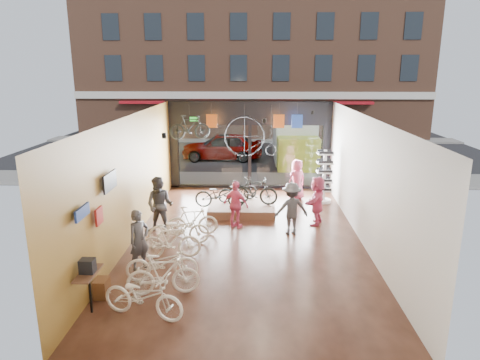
{
  "coord_description": "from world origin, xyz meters",
  "views": [
    {
      "loc": [
        0.23,
        -12.39,
        5.11
      ],
      "look_at": [
        -0.26,
        1.4,
        1.53
      ],
      "focal_mm": 32.0,
      "sensor_mm": 36.0,
      "label": 1
    }
  ],
  "objects_px": {
    "display_bike_left": "(220,195)",
    "penny_farthing": "(253,138)",
    "customer_3": "(291,209)",
    "hung_bike": "(190,127)",
    "customer_5": "(317,200)",
    "box_truck": "(295,141)",
    "customer_0": "(139,240)",
    "display_platform": "(242,208)",
    "display_bike_mid": "(254,191)",
    "floor_bike_0": "(143,296)",
    "floor_bike_1": "(163,275)",
    "customer_4": "(297,180)",
    "sunglasses_rack": "(324,176)",
    "display_bike_right": "(238,190)",
    "street_car": "(222,146)",
    "customer_1": "(160,205)",
    "floor_bike_5": "(192,221)",
    "customer_2": "(236,205)",
    "floor_bike_3": "(171,241)",
    "floor_bike_4": "(179,229)",
    "floor_bike_2": "(162,263)"
  },
  "relations": [
    {
      "from": "floor_bike_3",
      "to": "customer_2",
      "type": "height_order",
      "value": "customer_2"
    },
    {
      "from": "display_bike_mid",
      "to": "display_bike_right",
      "type": "height_order",
      "value": "display_bike_mid"
    },
    {
      "from": "customer_0",
      "to": "customer_4",
      "type": "bearing_deg",
      "value": 4.47
    },
    {
      "from": "street_car",
      "to": "display_platform",
      "type": "xyz_separation_m",
      "value": [
        1.45,
        -9.43,
        -0.64
      ]
    },
    {
      "from": "floor_bike_0",
      "to": "floor_bike_2",
      "type": "relative_size",
      "value": 1.04
    },
    {
      "from": "floor_bike_1",
      "to": "customer_0",
      "type": "relative_size",
      "value": 1.04
    },
    {
      "from": "display_bike_mid",
      "to": "customer_1",
      "type": "xyz_separation_m",
      "value": [
        -2.99,
        -2.18,
        0.11
      ]
    },
    {
      "from": "floor_bike_1",
      "to": "hung_bike",
      "type": "relative_size",
      "value": 1.07
    },
    {
      "from": "floor_bike_5",
      "to": "sunglasses_rack",
      "type": "distance_m",
      "value": 5.99
    },
    {
      "from": "display_platform",
      "to": "sunglasses_rack",
      "type": "distance_m",
      "value": 3.58
    },
    {
      "from": "customer_4",
      "to": "display_platform",
      "type": "bearing_deg",
      "value": 7.0
    },
    {
      "from": "display_bike_mid",
      "to": "customer_2",
      "type": "height_order",
      "value": "customer_2"
    },
    {
      "from": "display_bike_right",
      "to": "customer_4",
      "type": "height_order",
      "value": "customer_4"
    },
    {
      "from": "customer_3",
      "to": "customer_5",
      "type": "relative_size",
      "value": 1.02
    },
    {
      "from": "customer_5",
      "to": "customer_2",
      "type": "bearing_deg",
      "value": -60.06
    },
    {
      "from": "floor_bike_4",
      "to": "display_bike_left",
      "type": "relative_size",
      "value": 1.01
    },
    {
      "from": "street_car",
      "to": "floor_bike_3",
      "type": "distance_m",
      "value": 13.43
    },
    {
      "from": "customer_0",
      "to": "street_car",
      "type": "bearing_deg",
      "value": 36.06
    },
    {
      "from": "customer_1",
      "to": "customer_4",
      "type": "height_order",
      "value": "customer_1"
    },
    {
      "from": "floor_bike_1",
      "to": "hung_bike",
      "type": "bearing_deg",
      "value": -6.36
    },
    {
      "from": "street_car",
      "to": "customer_4",
      "type": "distance_m",
      "value": 8.5
    },
    {
      "from": "floor_bike_4",
      "to": "customer_0",
      "type": "relative_size",
      "value": 1.11
    },
    {
      "from": "display_platform",
      "to": "penny_farthing",
      "type": "bearing_deg",
      "value": 78.09
    },
    {
      "from": "customer_1",
      "to": "customer_5",
      "type": "relative_size",
      "value": 1.11
    },
    {
      "from": "display_bike_left",
      "to": "customer_3",
      "type": "xyz_separation_m",
      "value": [
        2.41,
        -1.71,
        0.07
      ]
    },
    {
      "from": "floor_bike_1",
      "to": "floor_bike_5",
      "type": "xyz_separation_m",
      "value": [
        0.14,
        3.69,
        -0.02
      ]
    },
    {
      "from": "customer_3",
      "to": "hung_bike",
      "type": "height_order",
      "value": "hung_bike"
    },
    {
      "from": "customer_1",
      "to": "display_bike_right",
      "type": "bearing_deg",
      "value": 56.49
    },
    {
      "from": "floor_bike_0",
      "to": "customer_0",
      "type": "xyz_separation_m",
      "value": [
        -0.66,
        2.23,
        0.33
      ]
    },
    {
      "from": "floor_bike_5",
      "to": "display_bike_right",
      "type": "bearing_deg",
      "value": -36.42
    },
    {
      "from": "customer_2",
      "to": "customer_1",
      "type": "bearing_deg",
      "value": 43.71
    },
    {
      "from": "customer_0",
      "to": "customer_2",
      "type": "height_order",
      "value": "customer_0"
    },
    {
      "from": "floor_bike_3",
      "to": "floor_bike_4",
      "type": "bearing_deg",
      "value": -8.79
    },
    {
      "from": "floor_bike_3",
      "to": "customer_1",
      "type": "xyz_separation_m",
      "value": [
        -0.7,
        1.85,
        0.43
      ]
    },
    {
      "from": "floor_bike_2",
      "to": "floor_bike_4",
      "type": "distance_m",
      "value": 2.28
    },
    {
      "from": "display_bike_left",
      "to": "penny_farthing",
      "type": "distance_m",
      "value": 2.99
    },
    {
      "from": "customer_1",
      "to": "sunglasses_rack",
      "type": "xyz_separation_m",
      "value": [
        5.73,
        3.5,
        0.13
      ]
    },
    {
      "from": "box_truck",
      "to": "customer_0",
      "type": "height_order",
      "value": "box_truck"
    },
    {
      "from": "floor_bike_1",
      "to": "customer_4",
      "type": "distance_m",
      "value": 8.63
    },
    {
      "from": "display_bike_left",
      "to": "penny_farthing",
      "type": "height_order",
      "value": "penny_farthing"
    },
    {
      "from": "customer_4",
      "to": "display_bike_mid",
      "type": "bearing_deg",
      "value": 13.08
    },
    {
      "from": "box_truck",
      "to": "display_bike_mid",
      "type": "xyz_separation_m",
      "value": [
        -2.2,
        -8.39,
        -0.48
      ]
    },
    {
      "from": "display_bike_mid",
      "to": "display_bike_left",
      "type": "bearing_deg",
      "value": 115.99
    },
    {
      "from": "box_truck",
      "to": "hung_bike",
      "type": "relative_size",
      "value": 4.14
    },
    {
      "from": "floor_bike_1",
      "to": "display_bike_mid",
      "type": "relative_size",
      "value": 0.99
    },
    {
      "from": "customer_5",
      "to": "hung_bike",
      "type": "distance_m",
      "value": 5.81
    },
    {
      "from": "street_car",
      "to": "customer_5",
      "type": "relative_size",
      "value": 2.79
    },
    {
      "from": "customer_4",
      "to": "sunglasses_rack",
      "type": "height_order",
      "value": "sunglasses_rack"
    },
    {
      "from": "display_platform",
      "to": "customer_5",
      "type": "height_order",
      "value": "customer_5"
    },
    {
      "from": "floor_bike_3",
      "to": "hung_bike",
      "type": "relative_size",
      "value": 1.04
    }
  ]
}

